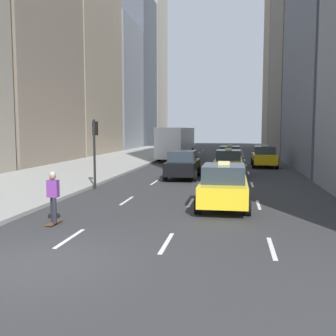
{
  "coord_description": "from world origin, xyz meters",
  "views": [
    {
      "loc": [
        4.4,
        -8.33,
        3.11
      ],
      "look_at": [
        1.26,
        10.11,
        1.25
      ],
      "focal_mm": 42.0,
      "sensor_mm": 36.0,
      "label": 1
    }
  ],
  "objects": [
    {
      "name": "ground_plane",
      "position": [
        0.0,
        0.0,
        0.0
      ],
      "size": [
        160.0,
        160.0,
        0.0
      ],
      "primitive_type": "plane",
      "color": "#333335"
    },
    {
      "name": "sidewalk_left",
      "position": [
        -7.0,
        27.0,
        0.07
      ],
      "size": [
        8.0,
        66.0,
        0.15
      ],
      "primitive_type": "cube",
      "color": "#9E9E99",
      "rests_on": "ground"
    },
    {
      "name": "lane_markings",
      "position": [
        2.6,
        23.0,
        0.01
      ],
      "size": [
        5.72,
        56.0,
        0.01
      ],
      "color": "white",
      "rests_on": "ground"
    },
    {
      "name": "building_row_left",
      "position": [
        -14.0,
        39.98,
        15.48
      ],
      "size": [
        6.0,
        81.86,
        36.62
      ],
      "color": "gray",
      "rests_on": "ground"
    },
    {
      "name": "taxi_lead",
      "position": [
        4.0,
        24.27,
        0.88
      ],
      "size": [
        2.02,
        4.4,
        1.87
      ],
      "color": "yellow",
      "rests_on": "ground"
    },
    {
      "name": "taxi_second",
      "position": [
        4.0,
        18.25,
        0.88
      ],
      "size": [
        2.02,
        4.4,
        1.87
      ],
      "color": "yellow",
      "rests_on": "ground"
    },
    {
      "name": "taxi_third",
      "position": [
        6.8,
        24.77,
        0.88
      ],
      "size": [
        2.02,
        4.4,
        1.87
      ],
      "color": "yellow",
      "rests_on": "ground"
    },
    {
      "name": "taxi_fourth",
      "position": [
        4.0,
        7.16,
        0.88
      ],
      "size": [
        2.02,
        4.4,
        1.87
      ],
      "color": "yellow",
      "rests_on": "ground"
    },
    {
      "name": "sedan_black_near",
      "position": [
        1.2,
        16.13,
        0.9
      ],
      "size": [
        2.02,
        4.52,
        1.77
      ],
      "color": "black",
      "rests_on": "ground"
    },
    {
      "name": "city_bus",
      "position": [
        -1.61,
        32.45,
        1.79
      ],
      "size": [
        2.8,
        11.61,
        3.25
      ],
      "color": "silver",
      "rests_on": "ground"
    },
    {
      "name": "skateboarder",
      "position": [
        -1.41,
        3.49,
        0.96
      ],
      "size": [
        0.36,
        0.8,
        1.75
      ],
      "color": "brown",
      "rests_on": "ground"
    },
    {
      "name": "traffic_light_pole",
      "position": [
        -2.75,
        11.1,
        2.41
      ],
      "size": [
        0.24,
        0.42,
        3.6
      ],
      "color": "black",
      "rests_on": "ground"
    }
  ]
}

